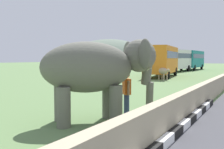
# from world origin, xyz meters

# --- Properties ---
(barrier_parapet) EXTENTS (28.00, 0.36, 1.00)m
(barrier_parapet) POSITION_xyz_m (2.00, 4.32, 0.50)
(barrier_parapet) COLOR tan
(barrier_parapet) RESTS_ON ground_plane
(elephant) EXTENTS (3.86, 3.81, 2.82)m
(elephant) POSITION_xyz_m (2.32, 6.81, 1.82)
(elephant) COLOR #626156
(elephant) RESTS_ON ground_plane
(person_handler) EXTENTS (0.53, 0.48, 1.66)m
(person_handler) POSITION_xyz_m (3.56, 6.35, 0.93)
(person_handler) COLOR navy
(person_handler) RESTS_ON ground_plane
(bus_orange) EXTENTS (9.18, 3.77, 3.50)m
(bus_orange) POSITION_xyz_m (24.38, 12.06, 2.08)
(bus_orange) COLOR orange
(bus_orange) RESTS_ON ground_plane
(bus_white) EXTENTS (10.09, 3.53, 3.50)m
(bus_white) POSITION_xyz_m (35.80, 13.93, 2.08)
(bus_white) COLOR silver
(bus_white) RESTS_ON ground_plane
(bus_teal) EXTENTS (9.45, 2.69, 3.50)m
(bus_teal) POSITION_xyz_m (44.73, 13.19, 2.08)
(bus_teal) COLOR teal
(bus_teal) RESTS_ON ground_plane
(cow_near) EXTENTS (1.50, 1.74, 1.23)m
(cow_near) POSITION_xyz_m (19.98, 10.43, 0.87)
(cow_near) COLOR tan
(cow_near) RESTS_ON ground_plane
(hill_east) EXTENTS (28.77, 23.01, 14.23)m
(hill_east) POSITION_xyz_m (55.00, 36.56, 0.00)
(hill_east) COLOR slate
(hill_east) RESTS_ON ground_plane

